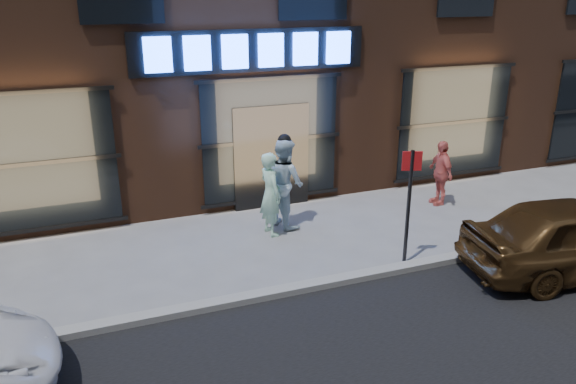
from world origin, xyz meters
The scene contains 6 objects.
ground centered at (0.00, 0.00, 0.00)m, with size 90.00×90.00×0.00m, color slate.
curb centered at (0.00, 0.00, 0.06)m, with size 60.00×0.25×0.12m, color gray.
man_bowtie centered at (-0.55, 2.43, 0.88)m, with size 0.64×0.42×1.76m, color #AEE5C5.
man_cap centered at (-0.10, 2.79, 0.97)m, with size 0.94×0.73×1.93m, color white.
passerby centered at (3.77, 2.65, 0.77)m, with size 0.90×0.38×1.54m, color #DE665B.
sign_post centered at (1.33, 0.25, 1.33)m, with size 0.34×0.15×2.20m.
Camera 1 is at (-4.08, -7.77, 4.85)m, focal length 35.00 mm.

